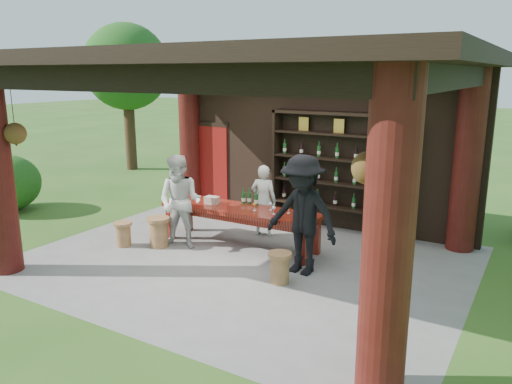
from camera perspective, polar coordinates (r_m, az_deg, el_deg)
The scene contains 15 objects.
ground at distance 8.85m, azimuth -1.34°, elevation -7.78°, with size 90.00×90.00×0.00m, color #2D5119.
pavilion at distance 8.69m, azimuth 0.02°, elevation 6.35°, with size 7.50×6.00×3.60m.
wine_shelf at distance 10.32m, azimuth 9.17°, elevation 2.25°, with size 2.79×0.42×2.46m.
tasting_table at distance 9.37m, azimuth -1.84°, elevation -2.51°, with size 3.12×0.87×0.75m.
stool_near_left at distance 9.59m, azimuth -11.06°, elevation -4.43°, with size 0.43×0.43×0.57m.
stool_near_right at distance 7.86m, azimuth 2.73°, elevation -8.54°, with size 0.38×0.38×0.49m.
stool_far_left at distance 9.80m, azimuth -14.94°, elevation -4.59°, with size 0.35×0.35×0.47m.
host at distance 9.96m, azimuth 0.87°, elevation -0.97°, with size 0.53×0.35×1.45m, color silver.
guest_woman at distance 9.34m, azimuth -8.66°, elevation -1.14°, with size 0.85×0.66×1.76m, color beige.
guest_man at distance 8.05m, azimuth 5.31°, elevation -2.65°, with size 1.27×0.73×1.96m, color black.
table_bottles at distance 9.53m, azimuth -0.74°, elevation -0.51°, with size 0.36×0.12×0.31m.
table_glasses at distance 9.03m, azimuth 1.81°, elevation -1.84°, with size 0.69×0.28×0.15m.
napkin_basket at distance 9.64m, azimuth -5.06°, elevation -0.92°, with size 0.26×0.18×0.14m, color #BF6672.
shrubs at distance 8.33m, azimuth 15.59°, elevation -5.54°, with size 15.71×9.05×1.36m.
trees at distance 8.80m, azimuth 25.47°, elevation 13.25°, with size 20.72×11.38×4.80m.
Camera 1 is at (4.39, -6.98, 3.21)m, focal length 35.00 mm.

